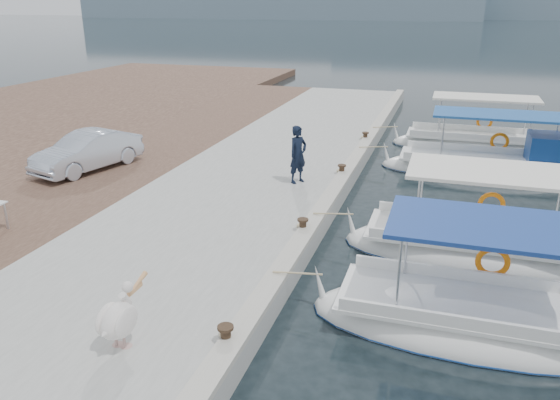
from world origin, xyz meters
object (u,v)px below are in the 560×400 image
object	(u,v)px
fishing_caique_b	(473,325)
parked_car	(88,151)
fishing_caique_c	(476,251)
fishing_caique_d	(493,170)
pelican	(119,318)
fisherman	(298,155)
fishing_caique_e	(475,146)

from	to	relation	value
fishing_caique_b	parked_car	xyz separation A→B (m)	(-12.44, 5.57, 1.02)
fishing_caique_c	parked_car	size ratio (longest dim) A/B	1.68
fishing_caique_d	pelican	distance (m)	15.28
fisherman	pelican	bearing A→B (deg)	-151.49
fishing_caique_c	fisherman	size ratio (longest dim) A/B	3.59
pelican	fisherman	size ratio (longest dim) A/B	0.72
fishing_caique_e	parked_car	distance (m)	15.60
fishing_caique_c	fishing_caique_e	size ratio (longest dim) A/B	0.93
fishing_caique_b	fishing_caique_e	size ratio (longest dim) A/B	0.89
fishing_caique_b	fishing_caique_e	world-z (taller)	same
fishing_caique_d	fishing_caique_e	xyz separation A→B (m)	(-0.50, 3.66, -0.06)
parked_car	fishing_caique_e	bearing A→B (deg)	49.51
fishing_caique_e	pelican	size ratio (longest dim) A/B	5.31
pelican	fishing_caique_b	bearing A→B (deg)	27.85
fishing_caique_c	fisherman	xyz separation A→B (m)	(-5.38, 2.86, 1.29)
fishing_caique_e	fisherman	world-z (taller)	fisherman
pelican	parked_car	xyz separation A→B (m)	(-6.74, 8.58, 0.11)
fisherman	fishing_caique_b	bearing A→B (deg)	-109.04
pelican	parked_car	distance (m)	10.91
fishing_caique_b	fishing_caique_e	xyz separation A→B (m)	(0.38, 14.41, -0.00)
pelican	fisherman	world-z (taller)	fisherman
fishing_caique_d	parked_car	xyz separation A→B (m)	(-13.32, -5.18, 0.96)
fishing_caique_e	parked_car	size ratio (longest dim) A/B	1.80
fishing_caique_c	fishing_caique_e	world-z (taller)	same
fishing_caique_e	pelican	bearing A→B (deg)	-109.24
fishing_caique_b	fishing_caique_d	bearing A→B (deg)	85.30
fishing_caique_b	parked_car	bearing A→B (deg)	155.89
fisherman	fishing_caique_d	bearing A→B (deg)	-22.80
fishing_caique_e	pelican	xyz separation A→B (m)	(-6.08, -17.42, 0.91)
fishing_caique_c	fishing_caique_e	distance (m)	10.94
fishing_caique_c	fishing_caique_d	size ratio (longest dim) A/B	0.84
fishing_caique_e	fisherman	distance (m)	9.92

